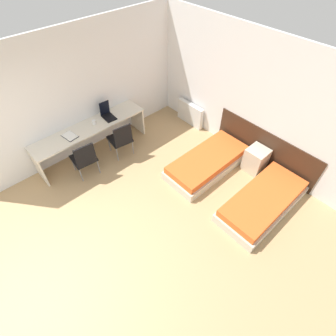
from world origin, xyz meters
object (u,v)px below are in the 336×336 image
bed_near_window (207,162)px  laptop (107,114)px  bed_near_door (263,202)px  chair_near_notebook (84,158)px  nightstand (256,160)px  chair_near_laptop (121,138)px

bed_near_window → laptop: bearing=-153.9°
bed_near_door → chair_near_notebook: 3.66m
nightstand → chair_near_laptop: size_ratio=0.63×
nightstand → chair_near_laptop: 2.98m
bed_near_window → laptop: (-2.14, -1.05, 0.65)m
bed_near_door → chair_near_notebook: size_ratio=2.17×
bed_near_door → nightstand: bearing=133.5°
bed_near_window → chair_near_laptop: 1.98m
laptop → nightstand: bearing=35.7°
chair_near_laptop → chair_near_notebook: size_ratio=1.00×
bed_near_door → chair_near_laptop: (-3.04, -1.11, 0.31)m
chair_near_laptop → chair_near_notebook: bearing=-82.2°
bed_near_door → chair_near_laptop: bearing=-160.0°
bed_near_window → chair_near_notebook: chair_near_notebook is taller
bed_near_window → chair_near_notebook: 2.61m
chair_near_laptop → laptop: 0.63m
chair_near_notebook → bed_near_window: bearing=56.9°
nightstand → chair_near_laptop: bearing=-141.5°
bed_near_door → nightstand: 1.04m
bed_near_door → chair_near_laptop: chair_near_laptop is taller
laptop → chair_near_laptop: bearing=-2.8°
nightstand → chair_near_laptop: (-2.33, -1.85, 0.20)m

